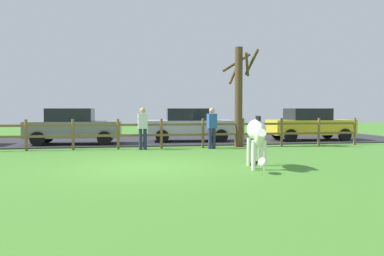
{
  "coord_description": "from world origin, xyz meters",
  "views": [
    {
      "loc": [
        -0.6,
        -10.75,
        1.6
      ],
      "look_at": [
        1.49,
        0.69,
        1.03
      ],
      "focal_mm": 36.75,
      "sensor_mm": 36.0,
      "label": 1
    }
  ],
  "objects_px": {
    "crow_on_grass": "(254,164)",
    "visitor_right_of_tree": "(143,126)",
    "bare_tree": "(239,93)",
    "parked_car_yellow": "(309,124)",
    "parked_car_grey": "(73,126)",
    "visitor_left_of_tree": "(212,126)",
    "zebra": "(257,134)",
    "parked_car_silver": "(189,125)"
  },
  "relations": [
    {
      "from": "bare_tree",
      "to": "parked_car_yellow",
      "type": "distance_m",
      "value": 4.89
    },
    {
      "from": "visitor_right_of_tree",
      "to": "bare_tree",
      "type": "bearing_deg",
      "value": 7.18
    },
    {
      "from": "crow_on_grass",
      "to": "visitor_right_of_tree",
      "type": "bearing_deg",
      "value": 116.07
    },
    {
      "from": "bare_tree",
      "to": "crow_on_grass",
      "type": "bearing_deg",
      "value": -103.39
    },
    {
      "from": "crow_on_grass",
      "to": "visitor_right_of_tree",
      "type": "distance_m",
      "value": 6.06
    },
    {
      "from": "parked_car_yellow",
      "to": "visitor_left_of_tree",
      "type": "relative_size",
      "value": 2.47
    },
    {
      "from": "visitor_left_of_tree",
      "to": "visitor_right_of_tree",
      "type": "relative_size",
      "value": 1.0
    },
    {
      "from": "crow_on_grass",
      "to": "visitor_right_of_tree",
      "type": "xyz_separation_m",
      "value": [
        -2.64,
        5.4,
        0.78
      ]
    },
    {
      "from": "bare_tree",
      "to": "crow_on_grass",
      "type": "xyz_separation_m",
      "value": [
        -1.41,
        -5.91,
        -2.13
      ]
    },
    {
      "from": "bare_tree",
      "to": "visitor_left_of_tree",
      "type": "xyz_separation_m",
      "value": [
        -1.32,
        -0.66,
        -1.35
      ]
    },
    {
      "from": "parked_car_silver",
      "to": "parked_car_grey",
      "type": "bearing_deg",
      "value": -173.83
    },
    {
      "from": "bare_tree",
      "to": "zebra",
      "type": "height_order",
      "value": "bare_tree"
    },
    {
      "from": "bare_tree",
      "to": "visitor_left_of_tree",
      "type": "relative_size",
      "value": 2.54
    },
    {
      "from": "parked_car_silver",
      "to": "visitor_right_of_tree",
      "type": "bearing_deg",
      "value": -128.19
    },
    {
      "from": "visitor_left_of_tree",
      "to": "parked_car_yellow",
      "type": "bearing_deg",
      "value": 25.81
    },
    {
      "from": "zebra",
      "to": "crow_on_grass",
      "type": "bearing_deg",
      "value": -155.7
    },
    {
      "from": "parked_car_yellow",
      "to": "zebra",
      "type": "bearing_deg",
      "value": -125.05
    },
    {
      "from": "parked_car_grey",
      "to": "parked_car_yellow",
      "type": "relative_size",
      "value": 1.0
    },
    {
      "from": "zebra",
      "to": "visitor_right_of_tree",
      "type": "xyz_separation_m",
      "value": [
        -2.74,
        5.36,
        -0.02
      ]
    },
    {
      "from": "bare_tree",
      "to": "crow_on_grass",
      "type": "relative_size",
      "value": 19.34
    },
    {
      "from": "zebra",
      "to": "visitor_left_of_tree",
      "type": "height_order",
      "value": "visitor_left_of_tree"
    },
    {
      "from": "zebra",
      "to": "crow_on_grass",
      "type": "xyz_separation_m",
      "value": [
        -0.1,
        -0.04,
        -0.8
      ]
    },
    {
      "from": "parked_car_yellow",
      "to": "parked_car_silver",
      "type": "height_order",
      "value": "same"
    },
    {
      "from": "crow_on_grass",
      "to": "visitor_right_of_tree",
      "type": "relative_size",
      "value": 0.13
    },
    {
      "from": "parked_car_yellow",
      "to": "bare_tree",
      "type": "bearing_deg",
      "value": -154.37
    },
    {
      "from": "parked_car_silver",
      "to": "visitor_left_of_tree",
      "type": "xyz_separation_m",
      "value": [
        0.37,
        -3.15,
        0.06
      ]
    },
    {
      "from": "parked_car_grey",
      "to": "parked_car_yellow",
      "type": "height_order",
      "value": "same"
    },
    {
      "from": "bare_tree",
      "to": "parked_car_grey",
      "type": "relative_size",
      "value": 1.02
    },
    {
      "from": "zebra",
      "to": "visitor_right_of_tree",
      "type": "bearing_deg",
      "value": 117.06
    },
    {
      "from": "zebra",
      "to": "visitor_left_of_tree",
      "type": "xyz_separation_m",
      "value": [
        -0.01,
        5.21,
        -0.02
      ]
    },
    {
      "from": "crow_on_grass",
      "to": "visitor_left_of_tree",
      "type": "distance_m",
      "value": 5.31
    },
    {
      "from": "crow_on_grass",
      "to": "parked_car_grey",
      "type": "distance_m",
      "value": 9.61
    },
    {
      "from": "visitor_right_of_tree",
      "to": "parked_car_silver",
      "type": "bearing_deg",
      "value": 51.81
    },
    {
      "from": "bare_tree",
      "to": "parked_car_grey",
      "type": "distance_m",
      "value": 7.32
    },
    {
      "from": "crow_on_grass",
      "to": "parked_car_yellow",
      "type": "distance_m",
      "value": 9.76
    },
    {
      "from": "parked_car_grey",
      "to": "visitor_left_of_tree",
      "type": "xyz_separation_m",
      "value": [
        5.6,
        -2.58,
        0.06
      ]
    },
    {
      "from": "crow_on_grass",
      "to": "parked_car_silver",
      "type": "xyz_separation_m",
      "value": [
        -0.28,
        8.4,
        0.72
      ]
    },
    {
      "from": "bare_tree",
      "to": "zebra",
      "type": "relative_size",
      "value": 2.16
    },
    {
      "from": "visitor_left_of_tree",
      "to": "visitor_right_of_tree",
      "type": "distance_m",
      "value": 2.73
    },
    {
      "from": "bare_tree",
      "to": "parked_car_silver",
      "type": "distance_m",
      "value": 3.32
    },
    {
      "from": "parked_car_grey",
      "to": "visitor_right_of_tree",
      "type": "bearing_deg",
      "value": -40.29
    },
    {
      "from": "zebra",
      "to": "parked_car_silver",
      "type": "relative_size",
      "value": 0.47
    }
  ]
}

